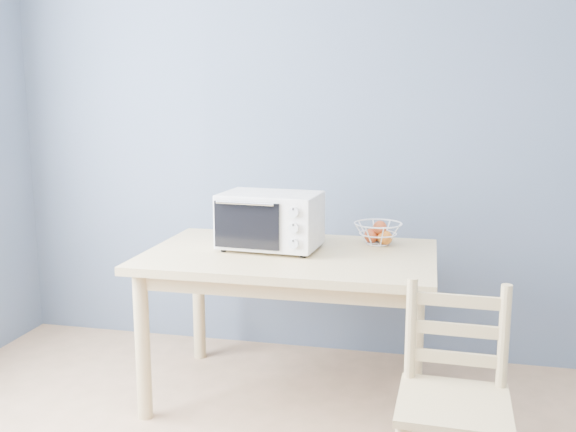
% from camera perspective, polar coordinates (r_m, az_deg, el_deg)
% --- Properties ---
extents(room, '(4.01, 4.51, 2.61)m').
position_cam_1_polar(room, '(1.49, -7.30, 2.98)').
color(room, tan).
rests_on(room, ground).
extents(dining_table, '(1.40, 0.90, 0.75)m').
position_cam_1_polar(dining_table, '(3.16, 0.17, -5.02)').
color(dining_table, tan).
rests_on(dining_table, ground).
extents(toaster_oven, '(0.50, 0.38, 0.28)m').
position_cam_1_polar(toaster_oven, '(3.18, -1.91, -0.32)').
color(toaster_oven, white).
rests_on(toaster_oven, dining_table).
extents(fruit_basket, '(0.31, 0.31, 0.13)m').
position_cam_1_polar(fruit_basket, '(3.32, 8.05, -1.46)').
color(fruit_basket, white).
rests_on(fruit_basket, dining_table).
extents(dining_chair, '(0.40, 0.40, 0.83)m').
position_cam_1_polar(dining_chair, '(2.46, 14.49, -15.94)').
color(dining_chair, tan).
rests_on(dining_chair, ground).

